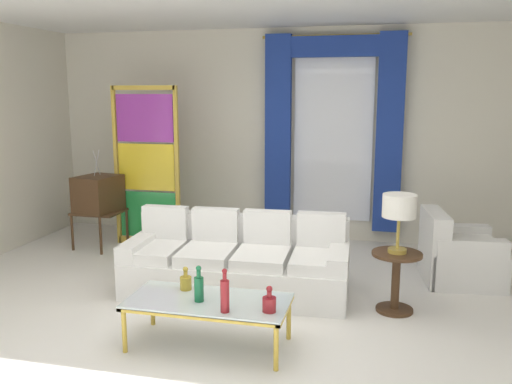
# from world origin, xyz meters

# --- Properties ---
(ground_plane) EXTENTS (16.00, 16.00, 0.00)m
(ground_plane) POSITION_xyz_m (0.00, 0.00, 0.00)
(ground_plane) COLOR white
(wall_rear) EXTENTS (8.00, 0.12, 3.00)m
(wall_rear) POSITION_xyz_m (0.00, 3.06, 1.50)
(wall_rear) COLOR silver
(wall_rear) RESTS_ON ground
(curtained_window) EXTENTS (2.00, 0.17, 2.70)m
(curtained_window) POSITION_xyz_m (0.56, 2.89, 1.74)
(curtained_window) COLOR white
(curtained_window) RESTS_ON ground
(couch_white_long) EXTENTS (2.37, 1.02, 0.86)m
(couch_white_long) POSITION_xyz_m (-0.20, 0.67, 0.31)
(couch_white_long) COLOR white
(couch_white_long) RESTS_ON ground
(coffee_table) EXTENTS (1.35, 0.63, 0.41)m
(coffee_table) POSITION_xyz_m (-0.11, -0.62, 0.38)
(coffee_table) COLOR silver
(coffee_table) RESTS_ON ground
(bottle_blue_decanter) EXTENTS (0.07, 0.07, 0.36)m
(bottle_blue_decanter) POSITION_xyz_m (0.10, -0.83, 0.56)
(bottle_blue_decanter) COLOR maroon
(bottle_blue_decanter) RESTS_ON coffee_table
(bottle_crystal_tall) EXTENTS (0.10, 0.10, 0.21)m
(bottle_crystal_tall) POSITION_xyz_m (-0.37, -0.44, 0.48)
(bottle_crystal_tall) COLOR gold
(bottle_crystal_tall) RESTS_ON coffee_table
(bottle_amber_squat) EXTENTS (0.08, 0.08, 0.31)m
(bottle_amber_squat) POSITION_xyz_m (-0.17, -0.67, 0.53)
(bottle_amber_squat) COLOR #196B3D
(bottle_amber_squat) RESTS_ON coffee_table
(bottle_ruby_flask) EXTENTS (0.11, 0.11, 0.21)m
(bottle_ruby_flask) POSITION_xyz_m (0.44, -0.74, 0.48)
(bottle_ruby_flask) COLOR maroon
(bottle_ruby_flask) RESTS_ON coffee_table
(vintage_tv) EXTENTS (0.62, 0.67, 1.35)m
(vintage_tv) POSITION_xyz_m (-2.50, 1.84, 0.73)
(vintage_tv) COLOR #472D19
(vintage_tv) RESTS_ON ground
(armchair_white) EXTENTS (0.91, 0.90, 0.80)m
(armchair_white) POSITION_xyz_m (2.11, 1.54, 0.29)
(armchair_white) COLOR white
(armchair_white) RESTS_ON ground
(stained_glass_divider) EXTENTS (0.95, 0.05, 2.20)m
(stained_glass_divider) POSITION_xyz_m (-1.89, 2.10, 1.06)
(stained_glass_divider) COLOR gold
(stained_glass_divider) RESTS_ON ground
(peacock_figurine) EXTENTS (0.44, 0.60, 0.50)m
(peacock_figurine) POSITION_xyz_m (-1.42, 1.70, 0.22)
(peacock_figurine) COLOR beige
(peacock_figurine) RESTS_ON ground
(round_side_table) EXTENTS (0.48, 0.48, 0.59)m
(round_side_table) POSITION_xyz_m (1.43, 0.50, 0.36)
(round_side_table) COLOR #472D19
(round_side_table) RESTS_ON ground
(table_lamp_brass) EXTENTS (0.32, 0.32, 0.57)m
(table_lamp_brass) POSITION_xyz_m (1.43, 0.50, 1.03)
(table_lamp_brass) COLOR #B29338
(table_lamp_brass) RESTS_ON round_side_table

